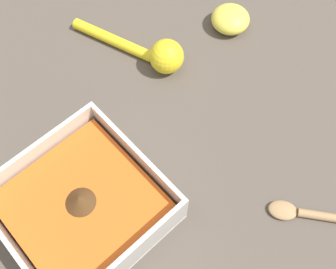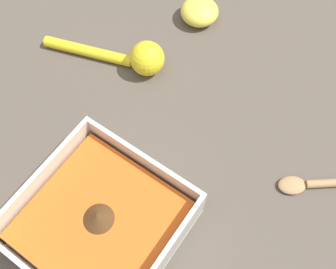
{
  "view_description": "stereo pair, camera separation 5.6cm",
  "coord_description": "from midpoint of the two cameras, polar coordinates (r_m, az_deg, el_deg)",
  "views": [
    {
      "loc": [
        -0.01,
        0.22,
        0.53
      ],
      "look_at": [
        -0.18,
        0.03,
        0.04
      ],
      "focal_mm": 42.0,
      "sensor_mm": 36.0,
      "label": 1
    },
    {
      "loc": [
        0.03,
        0.18,
        0.53
      ],
      "look_at": [
        -0.18,
        0.03,
        0.04
      ],
      "focal_mm": 42.0,
      "sensor_mm": 36.0,
      "label": 2
    }
  ],
  "objects": [
    {
      "name": "ground_plane",
      "position": [
        0.57,
        -16.31,
        -14.04
      ],
      "size": [
        4.0,
        4.0,
        0.0
      ],
      "primitive_type": "plane",
      "color": "brown"
    },
    {
      "name": "square_dish",
      "position": [
        0.54,
        -12.68,
        -12.76
      ],
      "size": [
        0.19,
        0.19,
        0.07
      ],
      "color": "silver",
      "rests_on": "ground_plane"
    },
    {
      "name": "lemon_squeezer",
      "position": [
        0.66,
        -7.55,
        10.92
      ],
      "size": [
        0.09,
        0.21,
        0.06
      ],
      "rotation": [
        0.0,
        0.0,
        1.89
      ],
      "color": "yellow",
      "rests_on": "ground_plane"
    },
    {
      "name": "lemon_half",
      "position": [
        0.73,
        2.31,
        17.24
      ],
      "size": [
        0.07,
        0.07,
        0.04
      ],
      "color": "#EFDB4C",
      "rests_on": "ground_plane"
    }
  ]
}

